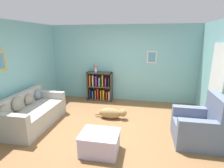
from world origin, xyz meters
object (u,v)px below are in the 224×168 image
at_px(vase, 96,68).
at_px(bookshelf, 100,87).
at_px(recliner_chair, 200,126).
at_px(dog, 112,113).
at_px(coffee_table, 100,142).
at_px(couch, 32,113).

bearing_deg(vase, bookshelf, 6.48).
xyz_separation_m(recliner_chair, vase, (-2.87, 2.18, 0.78)).
bearing_deg(dog, coffee_table, -88.34).
relative_size(couch, vase, 6.96).
relative_size(bookshelf, dog, 1.10).
xyz_separation_m(bookshelf, dog, (0.70, -1.42, -0.31)).
bearing_deg(coffee_table, bookshelf, 104.27).
xyz_separation_m(couch, dog, (1.95, 0.71, -0.15)).
xyz_separation_m(coffee_table, dog, (-0.04, 1.49, -0.07)).
relative_size(bookshelf, recliner_chair, 0.94).
height_order(coffee_table, dog, coffee_table).
height_order(coffee_table, vase, vase).
height_order(couch, recliner_chair, recliner_chair).
bearing_deg(couch, bookshelf, 59.69).
distance_m(coffee_table, vase, 3.17).
relative_size(bookshelf, vase, 3.95).
bearing_deg(couch, recliner_chair, -0.87).
xyz_separation_m(recliner_chair, coffee_table, (-1.99, -0.73, -0.15)).
height_order(couch, vase, vase).
bearing_deg(vase, couch, -117.58).
distance_m(bookshelf, dog, 1.62).
bearing_deg(vase, recliner_chair, -37.18).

